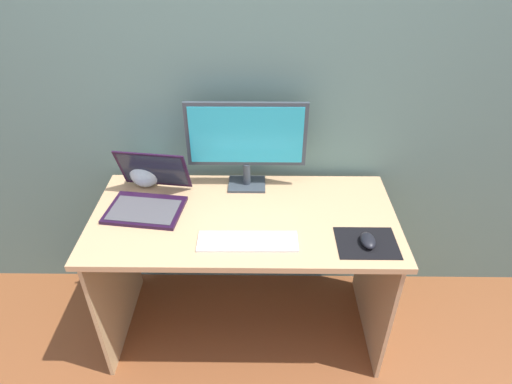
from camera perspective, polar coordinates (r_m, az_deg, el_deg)
ground_plane at (r=2.47m, az=-1.33°, el=-17.00°), size 8.00×8.00×0.00m
wall_back at (r=2.05m, az=-1.47°, el=14.92°), size 6.00×0.04×2.50m
desk at (r=2.04m, az=-1.55°, el=-6.66°), size 1.37×0.66×0.75m
monitor at (r=2.01m, az=-1.28°, el=6.86°), size 0.56×0.14×0.44m
laptop at (r=2.04m, az=-14.03°, el=-0.52°), size 0.37×0.37×0.23m
fishbowl at (r=2.18m, az=-14.30°, el=2.70°), size 0.16×0.16×0.16m
keyboard_external at (r=1.80m, az=-1.10°, el=-6.52°), size 0.41×0.13×0.01m
mousepad at (r=1.85m, az=14.35°, el=-6.50°), size 0.25×0.20×0.00m
mouse at (r=1.84m, az=14.50°, el=-6.19°), size 0.06×0.10×0.04m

